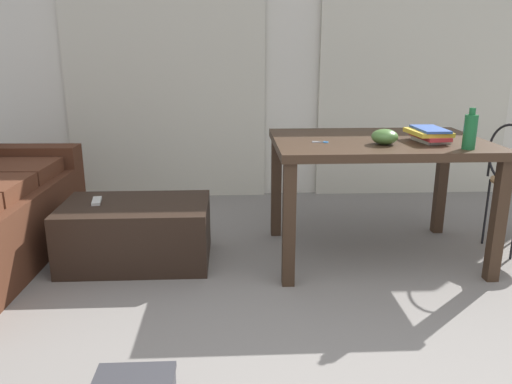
{
  "coord_description": "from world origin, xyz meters",
  "views": [
    {
      "loc": [
        -0.54,
        -1.32,
        1.32
      ],
      "look_at": [
        -0.39,
        1.8,
        0.43
      ],
      "focal_mm": 35.34,
      "sensor_mm": 36.0,
      "label": 1
    }
  ],
  "objects": [
    {
      "name": "scissors",
      "position": [
        0.0,
        1.64,
        0.78
      ],
      "size": [
        0.1,
        0.05,
        0.0
      ],
      "color": "#9EA0A5",
      "rests_on": "craft_table"
    },
    {
      "name": "coffee_table",
      "position": [
        -1.15,
        1.71,
        0.19
      ],
      "size": [
        0.91,
        0.58,
        0.39
      ],
      "color": "black",
      "rests_on": "ground"
    },
    {
      "name": "curtains",
      "position": [
        0.0,
        3.2,
        1.05
      ],
      "size": [
        3.96,
        0.03,
        2.11
      ],
      "color": "beige",
      "rests_on": "ground"
    },
    {
      "name": "bottle_near",
      "position": [
        0.78,
        1.4,
        0.88
      ],
      "size": [
        0.07,
        0.07,
        0.23
      ],
      "color": "#195B2D",
      "rests_on": "craft_table"
    },
    {
      "name": "ground_plane",
      "position": [
        0.0,
        1.24,
        0.0
      ],
      "size": [
        7.88,
        7.88,
        0.0
      ],
      "primitive_type": "plane",
      "color": "gray"
    },
    {
      "name": "tv_remote_on_table",
      "position": [
        0.8,
        1.87,
        0.78
      ],
      "size": [
        0.06,
        0.17,
        0.02
      ],
      "primitive_type": "cube",
      "rotation": [
        0.0,
        0.0,
        0.1
      ],
      "color": "#B7B7B2",
      "rests_on": "craft_table"
    },
    {
      "name": "bowl",
      "position": [
        0.36,
        1.57,
        0.82
      ],
      "size": [
        0.16,
        0.16,
        0.09
      ],
      "primitive_type": "ellipsoid",
      "color": "#477033",
      "rests_on": "craft_table"
    },
    {
      "name": "book_stack",
      "position": [
        0.65,
        1.64,
        0.82
      ],
      "size": [
        0.23,
        0.3,
        0.08
      ],
      "color": "silver",
      "rests_on": "craft_table"
    },
    {
      "name": "wall_back",
      "position": [
        0.0,
        3.28,
        1.22
      ],
      "size": [
        5.79,
        0.1,
        2.44
      ],
      "primitive_type": "cube",
      "color": "silver",
      "rests_on": "ground"
    },
    {
      "name": "tv_remote_primary",
      "position": [
        -1.39,
        1.75,
        0.4
      ],
      "size": [
        0.08,
        0.16,
        0.02
      ],
      "primitive_type": "cube",
      "rotation": [
        0.0,
        0.0,
        0.16
      ],
      "color": "#B7B7B2",
      "rests_on": "coffee_table"
    },
    {
      "name": "craft_table",
      "position": [
        0.37,
        1.74,
        0.67
      ],
      "size": [
        1.3,
        0.91,
        0.77
      ],
      "color": "#382619",
      "rests_on": "ground"
    }
  ]
}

